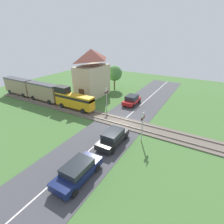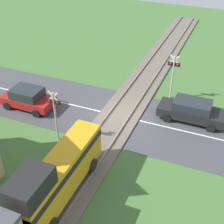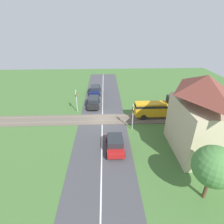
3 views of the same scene
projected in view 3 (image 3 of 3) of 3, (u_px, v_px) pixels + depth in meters
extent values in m
plane|color=#426B33|center=(102.00, 120.00, 24.68)|extent=(60.00, 60.00, 0.00)
cube|color=#424247|center=(102.00, 120.00, 24.67)|extent=(48.00, 6.40, 0.02)
cube|color=silver|center=(102.00, 120.00, 24.67)|extent=(48.00, 0.12, 0.00)
cube|color=#665B51|center=(102.00, 119.00, 24.65)|extent=(2.80, 48.00, 0.12)
cube|color=slate|center=(102.00, 116.00, 25.23)|extent=(0.10, 48.00, 0.12)
cube|color=slate|center=(102.00, 121.00, 23.96)|extent=(0.10, 48.00, 0.12)
cube|color=gold|center=(158.00, 109.00, 24.23)|extent=(1.35, 6.42, 1.90)
cube|color=black|center=(158.00, 105.00, 23.99)|extent=(1.37, 6.42, 0.36)
cube|color=black|center=(175.00, 99.00, 23.66)|extent=(1.35, 2.06, 0.90)
cylinder|color=black|center=(142.00, 113.00, 25.23)|extent=(0.14, 0.76, 0.76)
cylinder|color=black|center=(144.00, 118.00, 23.96)|extent=(0.14, 0.76, 0.76)
cylinder|color=black|center=(170.00, 112.00, 25.38)|extent=(0.14, 0.76, 0.76)
cylinder|color=black|center=(173.00, 117.00, 24.10)|extent=(0.14, 0.76, 0.76)
cube|color=#998466|center=(206.00, 106.00, 24.35)|extent=(1.35, 6.19, 2.40)
cube|color=#47474C|center=(208.00, 98.00, 23.75)|extent=(1.41, 6.19, 0.24)
cylinder|color=black|center=(188.00, 112.00, 25.47)|extent=(0.14, 0.76, 0.76)
cylinder|color=black|center=(192.00, 117.00, 24.20)|extent=(0.14, 0.76, 0.76)
cylinder|color=black|center=(214.00, 111.00, 25.62)|extent=(0.14, 0.76, 0.76)
cylinder|color=black|center=(220.00, 116.00, 24.34)|extent=(0.14, 0.76, 0.76)
cube|color=black|center=(94.00, 103.00, 28.45)|extent=(4.44, 1.69, 0.61)
cube|color=#23282D|center=(94.00, 99.00, 28.18)|extent=(2.44, 1.55, 0.59)
cylinder|color=black|center=(99.00, 108.00, 27.34)|extent=(0.60, 0.18, 0.60)
cylinder|color=black|center=(88.00, 108.00, 27.28)|extent=(0.60, 0.18, 0.60)
cylinder|color=black|center=(99.00, 101.00, 29.90)|extent=(0.60, 0.18, 0.60)
cylinder|color=black|center=(89.00, 101.00, 29.84)|extent=(0.60, 0.18, 0.60)
cube|color=#A81919|center=(115.00, 145.00, 18.71)|extent=(3.79, 1.75, 0.57)
cube|color=#23282D|center=(115.00, 140.00, 18.43)|extent=(2.08, 1.61, 0.65)
cylinder|color=black|center=(107.00, 140.00, 19.90)|extent=(0.60, 0.18, 0.60)
cylinder|color=black|center=(122.00, 140.00, 19.96)|extent=(0.60, 0.18, 0.60)
cylinder|color=black|center=(107.00, 155.00, 17.72)|extent=(0.60, 0.18, 0.60)
cylinder|color=black|center=(124.00, 154.00, 17.78)|extent=(0.60, 0.18, 0.60)
cube|color=#141E4C|center=(95.00, 90.00, 33.43)|extent=(4.48, 1.80, 0.64)
cube|color=#23282D|center=(95.00, 87.00, 33.16)|extent=(2.47, 1.65, 0.53)
cylinder|color=black|center=(100.00, 95.00, 32.32)|extent=(0.60, 0.18, 0.60)
cylinder|color=black|center=(90.00, 95.00, 32.26)|extent=(0.60, 0.18, 0.60)
cylinder|color=black|center=(100.00, 89.00, 34.90)|extent=(0.60, 0.18, 0.60)
cylinder|color=black|center=(91.00, 89.00, 34.84)|extent=(0.60, 0.18, 0.60)
cylinder|color=#B7B7B7|center=(77.00, 102.00, 26.10)|extent=(0.12, 0.12, 3.38)
cube|color=black|center=(76.00, 95.00, 25.60)|extent=(0.90, 0.08, 0.28)
sphere|color=red|center=(76.00, 94.00, 25.84)|extent=(0.18, 0.18, 0.18)
sphere|color=red|center=(76.00, 96.00, 25.37)|extent=(0.18, 0.18, 0.18)
cube|color=silver|center=(76.00, 93.00, 25.44)|extent=(0.72, 0.04, 0.72)
cube|color=silver|center=(76.00, 93.00, 25.44)|extent=(0.72, 0.04, 0.72)
cylinder|color=#B7B7B7|center=(133.00, 118.00, 21.70)|extent=(0.12, 0.12, 3.38)
cube|color=black|center=(133.00, 110.00, 21.20)|extent=(0.90, 0.08, 0.28)
sphere|color=red|center=(133.00, 111.00, 20.96)|extent=(0.18, 0.18, 0.18)
sphere|color=red|center=(133.00, 109.00, 21.44)|extent=(0.18, 0.18, 0.18)
cube|color=silver|center=(133.00, 107.00, 21.03)|extent=(0.72, 0.04, 0.72)
cube|color=silver|center=(133.00, 107.00, 21.03)|extent=(0.72, 0.04, 0.72)
cube|color=#C6B793|center=(195.00, 128.00, 17.64)|extent=(6.35, 3.72, 5.49)
pyramid|color=brown|center=(206.00, 85.00, 15.53)|extent=(6.85, 4.01, 1.83)
cube|color=#472D1E|center=(180.00, 126.00, 21.25)|extent=(0.06, 1.10, 2.10)
cylinder|color=#2D4C8E|center=(176.00, 123.00, 22.57)|extent=(0.38, 0.38, 1.31)
sphere|color=beige|center=(177.00, 118.00, 22.21)|extent=(0.24, 0.24, 0.24)
cylinder|color=brown|center=(206.00, 188.00, 13.37)|extent=(0.28, 0.28, 1.96)
sphere|color=#477F3D|center=(214.00, 166.00, 12.33)|extent=(3.04, 3.04, 3.04)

